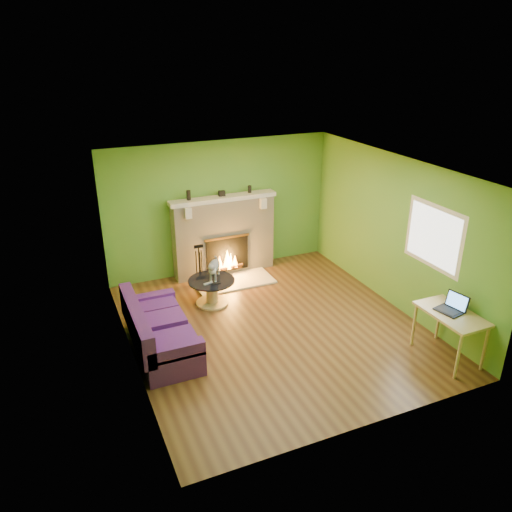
% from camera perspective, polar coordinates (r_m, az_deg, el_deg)
% --- Properties ---
extents(floor, '(5.00, 5.00, 0.00)m').
position_cam_1_polar(floor, '(8.21, 2.04, -8.07)').
color(floor, '#512F17').
rests_on(floor, ground).
extents(ceiling, '(5.00, 5.00, 0.00)m').
position_cam_1_polar(ceiling, '(7.20, 2.34, 9.87)').
color(ceiling, white).
rests_on(ceiling, wall_back).
extents(wall_back, '(5.00, 0.00, 5.00)m').
position_cam_1_polar(wall_back, '(9.78, -4.15, 5.56)').
color(wall_back, '#5D9430').
rests_on(wall_back, floor).
extents(wall_front, '(5.00, 0.00, 5.00)m').
position_cam_1_polar(wall_front, '(5.71, 13.14, -8.72)').
color(wall_front, '#5D9430').
rests_on(wall_front, floor).
extents(wall_left, '(0.00, 5.00, 5.00)m').
position_cam_1_polar(wall_left, '(7.02, -14.66, -2.55)').
color(wall_left, '#5D9430').
rests_on(wall_left, floor).
extents(wall_right, '(0.00, 5.00, 5.00)m').
position_cam_1_polar(wall_right, '(8.76, 15.60, 2.59)').
color(wall_right, '#5D9430').
rests_on(wall_right, floor).
extents(window_frame, '(0.00, 1.20, 1.20)m').
position_cam_1_polar(window_frame, '(8.04, 19.65, 2.12)').
color(window_frame, silver).
rests_on(window_frame, wall_right).
extents(window_pane, '(0.00, 1.06, 1.06)m').
position_cam_1_polar(window_pane, '(8.04, 19.61, 2.11)').
color(window_pane, white).
rests_on(window_pane, wall_right).
extents(fireplace, '(2.10, 0.46, 1.58)m').
position_cam_1_polar(fireplace, '(9.79, -3.70, 2.32)').
color(fireplace, beige).
rests_on(fireplace, floor).
extents(hearth, '(1.50, 0.75, 0.03)m').
position_cam_1_polar(hearth, '(9.65, -2.54, -2.88)').
color(hearth, beige).
rests_on(hearth, floor).
extents(mantel, '(2.10, 0.28, 0.08)m').
position_cam_1_polar(mantel, '(9.53, -3.78, 6.60)').
color(mantel, beige).
rests_on(mantel, fireplace).
extents(sofa, '(0.85, 1.76, 0.79)m').
position_cam_1_polar(sofa, '(7.62, -11.10, -8.57)').
color(sofa, '#4D1A66').
rests_on(sofa, floor).
extents(coffee_table, '(0.82, 0.82, 0.46)m').
position_cam_1_polar(coffee_table, '(8.80, -5.07, -3.88)').
color(coffee_table, tan).
rests_on(coffee_table, floor).
extents(desk, '(0.58, 1.00, 0.74)m').
position_cam_1_polar(desk, '(7.67, 21.40, -6.66)').
color(desk, tan).
rests_on(desk, floor).
extents(cat, '(0.50, 0.65, 0.39)m').
position_cam_1_polar(cat, '(8.69, -4.77, -1.36)').
color(cat, '#5C5C61').
rests_on(cat, coffee_table).
extents(remote_silver, '(0.18, 0.09, 0.02)m').
position_cam_1_polar(remote_silver, '(8.58, -5.50, -3.12)').
color(remote_silver, '#969699').
rests_on(remote_silver, coffee_table).
extents(remote_black, '(0.16, 0.05, 0.02)m').
position_cam_1_polar(remote_black, '(8.56, -4.61, -3.15)').
color(remote_black, black).
rests_on(remote_black, coffee_table).
extents(laptop, '(0.37, 0.40, 0.26)m').
position_cam_1_polar(laptop, '(7.58, 21.28, -5.07)').
color(laptop, black).
rests_on(laptop, desk).
extents(fire_tools, '(0.21, 0.21, 0.79)m').
position_cam_1_polar(fire_tools, '(9.43, -6.48, -0.94)').
color(fire_tools, black).
rests_on(fire_tools, hearth).
extents(mantel_vase_left, '(0.08, 0.08, 0.18)m').
position_cam_1_polar(mantel_vase_left, '(9.33, -7.71, 6.90)').
color(mantel_vase_left, black).
rests_on(mantel_vase_left, mantel).
extents(mantel_vase_right, '(0.07, 0.07, 0.14)m').
position_cam_1_polar(mantel_vase_right, '(9.72, -0.73, 7.65)').
color(mantel_vase_right, black).
rests_on(mantel_vase_right, mantel).
extents(mantel_box, '(0.12, 0.08, 0.10)m').
position_cam_1_polar(mantel_box, '(9.53, -3.93, 7.15)').
color(mantel_box, black).
rests_on(mantel_box, mantel).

